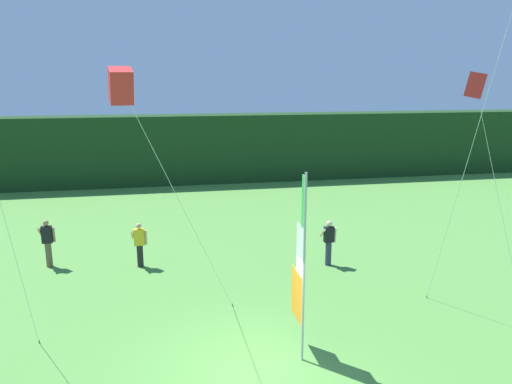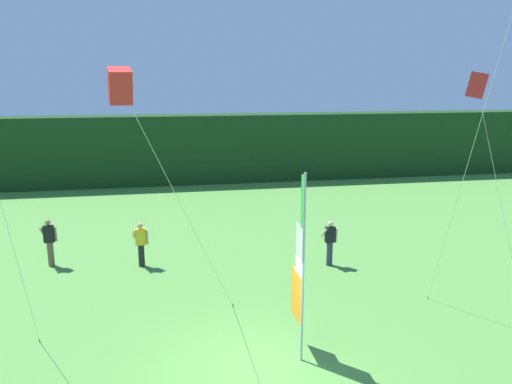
{
  "view_description": "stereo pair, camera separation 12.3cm",
  "coord_description": "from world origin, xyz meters",
  "px_view_note": "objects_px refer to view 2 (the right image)",
  "views": [
    {
      "loc": [
        -1.89,
        -10.07,
        6.66
      ],
      "look_at": [
        0.57,
        2.5,
        3.71
      ],
      "focal_mm": 34.62,
      "sensor_mm": 36.0,
      "label": 1
    },
    {
      "loc": [
        -1.77,
        -10.1,
        6.66
      ],
      "look_at": [
        0.57,
        2.5,
        3.71
      ],
      "focal_mm": 34.62,
      "sensor_mm": 36.0,
      "label": 2
    }
  ],
  "objects_px": {
    "banner_flag": "(300,270)",
    "person_far_left": "(141,243)",
    "person_near_banner": "(50,241)",
    "kite_red_box_0": "(477,86)",
    "person_mid_field": "(330,242)",
    "kite_red_box_3": "(121,87)"
  },
  "relations": [
    {
      "from": "person_near_banner",
      "to": "person_mid_field",
      "type": "relative_size",
      "value": 1.04
    },
    {
      "from": "person_near_banner",
      "to": "kite_red_box_3",
      "type": "xyz_separation_m",
      "value": [
        3.4,
        -7.42,
        5.55
      ]
    },
    {
      "from": "banner_flag",
      "to": "person_far_left",
      "type": "distance_m",
      "value": 7.94
    },
    {
      "from": "banner_flag",
      "to": "kite_red_box_0",
      "type": "relative_size",
      "value": 0.67
    },
    {
      "from": "kite_red_box_0",
      "to": "kite_red_box_3",
      "type": "height_order",
      "value": "kite_red_box_3"
    },
    {
      "from": "kite_red_box_3",
      "to": "banner_flag",
      "type": "bearing_deg",
      "value": 1.37
    },
    {
      "from": "person_mid_field",
      "to": "kite_red_box_0",
      "type": "xyz_separation_m",
      "value": [
        3.22,
        -3.04,
        5.56
      ]
    },
    {
      "from": "kite_red_box_0",
      "to": "kite_red_box_3",
      "type": "xyz_separation_m",
      "value": [
        -9.79,
        -2.6,
        0.04
      ]
    },
    {
      "from": "person_far_left",
      "to": "person_near_banner",
      "type": "bearing_deg",
      "value": 169.05
    },
    {
      "from": "banner_flag",
      "to": "person_far_left",
      "type": "height_order",
      "value": "banner_flag"
    },
    {
      "from": "person_near_banner",
      "to": "kite_red_box_0",
      "type": "bearing_deg",
      "value": -20.1
    },
    {
      "from": "person_mid_field",
      "to": "kite_red_box_3",
      "type": "height_order",
      "value": "kite_red_box_3"
    },
    {
      "from": "banner_flag",
      "to": "kite_red_box_3",
      "type": "distance_m",
      "value": 5.77
    },
    {
      "from": "kite_red_box_3",
      "to": "person_far_left",
      "type": "bearing_deg",
      "value": 91.38
    },
    {
      "from": "person_far_left",
      "to": "kite_red_box_3",
      "type": "bearing_deg",
      "value": -88.62
    },
    {
      "from": "person_mid_field",
      "to": "kite_red_box_3",
      "type": "bearing_deg",
      "value": -139.37
    },
    {
      "from": "person_mid_field",
      "to": "kite_red_box_0",
      "type": "relative_size",
      "value": 0.24
    },
    {
      "from": "person_mid_field",
      "to": "kite_red_box_3",
      "type": "distance_m",
      "value": 10.3
    },
    {
      "from": "kite_red_box_0",
      "to": "person_near_banner",
      "type": "bearing_deg",
      "value": 159.9
    },
    {
      "from": "banner_flag",
      "to": "person_mid_field",
      "type": "xyz_separation_m",
      "value": [
        2.69,
        5.54,
        -1.32
      ]
    },
    {
      "from": "person_near_banner",
      "to": "kite_red_box_0",
      "type": "relative_size",
      "value": 0.26
    },
    {
      "from": "person_near_banner",
      "to": "person_far_left",
      "type": "relative_size",
      "value": 1.07
    }
  ]
}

